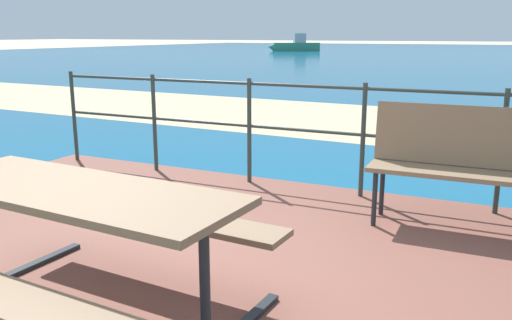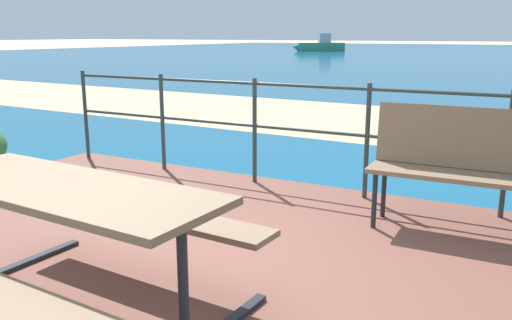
{
  "view_description": "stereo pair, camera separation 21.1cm",
  "coord_description": "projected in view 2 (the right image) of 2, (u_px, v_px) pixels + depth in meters",
  "views": [
    {
      "loc": [
        1.77,
        -2.44,
        1.57
      ],
      "look_at": [
        -0.06,
        1.43,
        0.56
      ],
      "focal_mm": 37.4,
      "sensor_mm": 36.0,
      "label": 1
    },
    {
      "loc": [
        1.96,
        -2.35,
        1.57
      ],
      "look_at": [
        -0.06,
        1.43,
        0.56
      ],
      "focal_mm": 37.4,
      "sensor_mm": 36.0,
      "label": 2
    }
  ],
  "objects": [
    {
      "name": "patio_paving",
      "position": [
        155.0,
        292.0,
        3.27
      ],
      "size": [
        6.4,
        5.2,
        0.06
      ],
      "primitive_type": "cube",
      "color": "brown",
      "rests_on": "ground"
    },
    {
      "name": "beach_strip",
      "position": [
        411.0,
        125.0,
        9.42
      ],
      "size": [
        54.14,
        6.79,
        0.01
      ],
      "primitive_type": "cube",
      "rotation": [
        0.0,
        0.0,
        -0.05
      ],
      "color": "tan",
      "rests_on": "ground"
    },
    {
      "name": "ground_plane",
      "position": [
        155.0,
        296.0,
        3.27
      ],
      "size": [
        240.0,
        240.0,
        0.0
      ],
      "primitive_type": "plane",
      "color": "beige"
    },
    {
      "name": "railing_fence",
      "position": [
        308.0,
        123.0,
        5.16
      ],
      "size": [
        5.94,
        0.04,
        1.08
      ],
      "color": "#2D3833",
      "rests_on": "patio_paving"
    },
    {
      "name": "picnic_table",
      "position": [
        64.0,
        218.0,
        2.81
      ],
      "size": [
        1.92,
        1.51,
        0.75
      ],
      "rotation": [
        0.0,
        0.0,
        -0.06
      ],
      "color": "#7A6047",
      "rests_on": "patio_paving"
    },
    {
      "name": "boat_near",
      "position": [
        320.0,
        46.0,
        48.77
      ],
      "size": [
        4.43,
        3.32,
        1.61
      ],
      "rotation": [
        0.0,
        0.0,
        3.72
      ],
      "color": "#338466",
      "rests_on": "sea_water"
    },
    {
      "name": "park_bench",
      "position": [
        479.0,
        160.0,
        4.02
      ],
      "size": [
        1.6,
        0.45,
        0.97
      ],
      "rotation": [
        0.0,
        0.0,
        0.02
      ],
      "color": "#7A6047",
      "rests_on": "patio_paving"
    }
  ]
}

